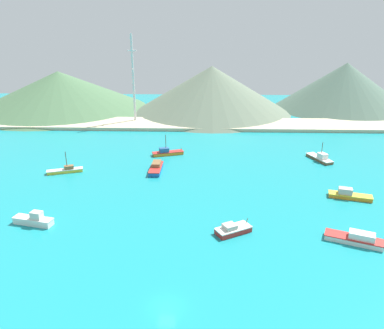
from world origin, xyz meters
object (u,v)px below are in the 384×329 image
(fishing_boat_3, at_px, (233,229))
(fishing_boat_6, at_px, (167,152))
(radio_tower, at_px, (133,79))
(fishing_boat_5, at_px, (349,195))
(fishing_boat_1, at_px, (34,220))
(fishing_boat_2, at_px, (156,168))
(fishing_boat_4, at_px, (320,158))
(fishing_boat_0, at_px, (66,170))
(fishing_boat_7, at_px, (356,239))

(fishing_boat_3, distance_m, fishing_boat_6, 48.48)
(radio_tower, bearing_deg, fishing_boat_5, -48.06)
(fishing_boat_1, relative_size, radio_tower, 0.25)
(fishing_boat_2, bearing_deg, fishing_boat_4, 11.79)
(fishing_boat_3, distance_m, fishing_boat_5, 32.34)
(fishing_boat_5, bearing_deg, fishing_boat_4, 88.67)
(fishing_boat_3, relative_size, fishing_boat_4, 0.78)
(fishing_boat_5, distance_m, radio_tower, 93.12)
(fishing_boat_3, xyz_separation_m, fishing_boat_4, (28.45, 41.98, 0.05))
(fishing_boat_0, height_order, fishing_boat_4, fishing_boat_0)
(fishing_boat_2, xyz_separation_m, fishing_boat_3, (18.66, -32.14, -0.12))
(fishing_boat_5, xyz_separation_m, fishing_boat_7, (-5.45, -19.11, 0.05))
(fishing_boat_0, height_order, fishing_boat_2, fishing_boat_0)
(fishing_boat_0, distance_m, radio_tower, 57.81)
(fishing_boat_2, relative_size, fishing_boat_4, 0.97)
(fishing_boat_3, xyz_separation_m, fishing_boat_5, (27.86, 16.42, 0.05))
(fishing_boat_0, distance_m, fishing_boat_7, 73.12)
(fishing_boat_4, xyz_separation_m, fishing_boat_6, (-45.36, 3.45, -0.01))
(fishing_boat_4, relative_size, fishing_boat_5, 0.97)
(fishing_boat_0, distance_m, fishing_boat_1, 28.20)
(fishing_boat_4, height_order, radio_tower, radio_tower)
(fishing_boat_1, height_order, fishing_boat_2, fishing_boat_1)
(fishing_boat_3, xyz_separation_m, fishing_boat_7, (22.41, -2.69, 0.09))
(fishing_boat_2, relative_size, radio_tower, 0.27)
(fishing_boat_5, bearing_deg, fishing_boat_3, -149.48)
(fishing_boat_3, distance_m, fishing_boat_7, 22.57)
(fishing_boat_1, xyz_separation_m, radio_tower, (6.25, 82.49, 16.45))
(fishing_boat_0, relative_size, radio_tower, 0.28)
(fishing_boat_1, height_order, fishing_boat_6, fishing_boat_6)
(fishing_boat_4, bearing_deg, fishing_boat_6, 175.65)
(fishing_boat_6, bearing_deg, fishing_boat_0, -149.48)
(fishing_boat_1, height_order, radio_tower, radio_tower)
(fishing_boat_0, bearing_deg, fishing_boat_7, -26.63)
(fishing_boat_6, distance_m, radio_tower, 45.60)
(fishing_boat_1, distance_m, fishing_boat_4, 78.90)
(fishing_boat_0, height_order, fishing_boat_7, fishing_boat_0)
(fishing_boat_3, distance_m, radio_tower, 92.44)
(fishing_boat_2, xyz_separation_m, fishing_boat_5, (46.52, -15.72, -0.07))
(fishing_boat_0, distance_m, fishing_boat_3, 52.44)
(fishing_boat_2, height_order, fishing_boat_5, fishing_boat_5)
(fishing_boat_5, relative_size, fishing_boat_6, 1.02)
(fishing_boat_2, bearing_deg, fishing_boat_7, -40.30)
(fishing_boat_0, height_order, fishing_boat_3, fishing_boat_0)
(fishing_boat_2, distance_m, fishing_boat_4, 48.13)
(fishing_boat_2, bearing_deg, fishing_boat_6, 82.50)
(fishing_boat_1, height_order, fishing_boat_5, fishing_boat_1)
(fishing_boat_6, bearing_deg, fishing_boat_5, -32.94)
(fishing_boat_6, height_order, radio_tower, radio_tower)
(fishing_boat_0, xyz_separation_m, fishing_boat_7, (65.36, -32.78, 0.19))
(fishing_boat_1, distance_m, fishing_boat_6, 48.94)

